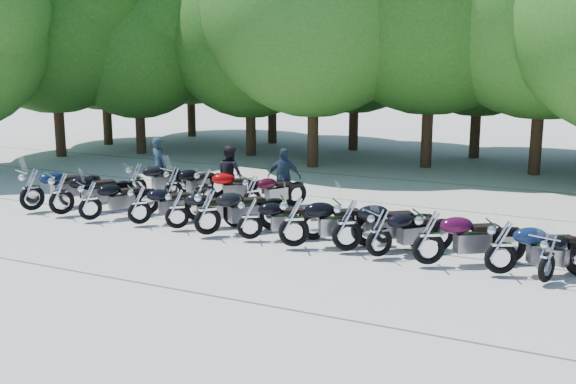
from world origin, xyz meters
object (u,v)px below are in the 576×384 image
at_px(motorcycle_2, 90,199).
at_px(motorcycle_17, 252,192).
at_px(motorcycle_6, 250,217).
at_px(motorcycle_14, 136,180).
at_px(motorcycle_3, 139,204).
at_px(motorcycle_8, 347,223).
at_px(rider_2, 284,177).
at_px(motorcycle_5, 207,210).
at_px(rider_0, 159,165).
at_px(motorcycle_9, 379,231).
at_px(motorcycle_10, 429,236).
at_px(motorcycle_16, 205,186).
at_px(motorcycle_1, 61,192).
at_px(rider_1, 230,174).
at_px(motorcycle_15, 173,184).
at_px(motorcycle_12, 547,256).
at_px(motorcycle_0, 31,188).
at_px(motorcycle_7, 294,220).
at_px(motorcycle_11, 502,246).
at_px(motorcycle_4, 177,208).

bearing_deg(motorcycle_2, motorcycle_17, -107.20).
height_order(motorcycle_6, motorcycle_14, motorcycle_14).
xyz_separation_m(motorcycle_3, motorcycle_17, (1.90, 2.64, -0.01)).
height_order(motorcycle_8, rider_2, rider_2).
height_order(motorcycle_5, rider_0, rider_0).
relative_size(motorcycle_9, motorcycle_10, 0.91).
height_order(motorcycle_9, motorcycle_16, motorcycle_16).
xyz_separation_m(motorcycle_1, motorcycle_5, (4.79, -0.06, -0.01)).
height_order(motorcycle_16, rider_0, rider_0).
relative_size(motorcycle_6, rider_1, 1.22).
xyz_separation_m(motorcycle_8, motorcycle_9, (0.79, -0.12, -0.07)).
xyz_separation_m(motorcycle_9, motorcycle_15, (-7.27, 2.58, 0.01)).
height_order(motorcycle_12, rider_1, rider_1).
relative_size(motorcycle_3, motorcycle_12, 1.05).
bearing_deg(motorcycle_0, motorcycle_17, -132.10).
bearing_deg(motorcycle_6, motorcycle_12, -124.19).
xyz_separation_m(motorcycle_2, motorcycle_9, (8.02, 0.17, 0.01)).
bearing_deg(motorcycle_0, motorcycle_6, -157.55).
relative_size(motorcycle_9, motorcycle_17, 1.05).
bearing_deg(motorcycle_7, motorcycle_5, 55.39).
relative_size(motorcycle_0, motorcycle_11, 1.07).
relative_size(motorcycle_5, rider_0, 1.34).
bearing_deg(motorcycle_3, motorcycle_16, -55.40).
bearing_deg(rider_1, motorcycle_0, 63.36).
bearing_deg(motorcycle_3, motorcycle_4, -135.51).
bearing_deg(motorcycle_14, motorcycle_6, -174.89).
relative_size(motorcycle_3, motorcycle_6, 1.01).
xyz_separation_m(motorcycle_4, motorcycle_10, (6.53, -0.21, 0.09)).
bearing_deg(rider_0, motorcycle_15, 157.57).
distance_m(motorcycle_8, motorcycle_11, 3.39).
bearing_deg(motorcycle_1, motorcycle_2, -155.40).
relative_size(motorcycle_17, rider_2, 1.23).
height_order(motorcycle_3, motorcycle_11, motorcycle_11).
bearing_deg(motorcycle_6, motorcycle_2, 59.88).
relative_size(motorcycle_0, motorcycle_12, 1.22).
distance_m(motorcycle_2, motorcycle_6, 4.78).
bearing_deg(motorcycle_6, motorcycle_3, 57.05).
bearing_deg(rider_1, motorcycle_12, -177.25).
bearing_deg(motorcycle_9, motorcycle_8, 32.95).
bearing_deg(motorcycle_5, motorcycle_16, -17.23).
bearing_deg(motorcycle_2, motorcycle_9, -146.34).
bearing_deg(motorcycle_9, motorcycle_0, 41.60).
height_order(motorcycle_15, rider_1, rider_1).
relative_size(motorcycle_4, rider_2, 1.24).
bearing_deg(motorcycle_5, motorcycle_15, -3.65).
height_order(motorcycle_5, motorcycle_9, motorcycle_5).
distance_m(motorcycle_5, motorcycle_7, 2.36).
bearing_deg(rider_0, motorcycle_4, 150.32).
relative_size(motorcycle_16, motorcycle_17, 1.07).
bearing_deg(motorcycle_14, motorcycle_1, 108.58).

